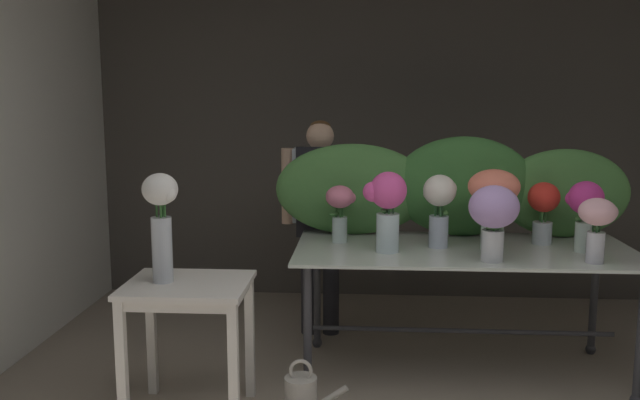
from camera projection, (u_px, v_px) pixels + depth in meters
ground_plane at (403, 371)px, 4.32m from camera, size 7.62×7.62×0.00m
wall_back at (395, 140)px, 5.81m from camera, size 5.26×0.12×2.76m
display_table_glass at (463, 265)px, 4.18m from camera, size 2.09×0.98×0.83m
side_table_white at (188, 302)px, 3.64m from camera, size 0.67×0.57×0.76m
florist at (320, 205)px, 4.86m from camera, size 0.56×0.24×1.58m
foliage_backdrop at (454, 189)px, 4.48m from camera, size 2.36×0.29×0.67m
vase_rosy_dahlias at (340, 207)px, 4.29m from camera, size 0.20×0.18×0.37m
vase_coral_roses at (494, 197)px, 4.06m from camera, size 0.31×0.31×0.50m
vase_fuchsia_hydrangea at (387, 205)px, 4.01m from camera, size 0.26×0.22×0.49m
vase_lilac_peonies at (493, 214)px, 3.79m from camera, size 0.28×0.28×0.44m
vase_magenta_ranunculus at (585, 207)px, 4.02m from camera, size 0.22×0.21×0.43m
vase_ivory_carnations at (440, 203)px, 4.14m from camera, size 0.21×0.20×0.46m
vase_blush_snapdragons at (597, 221)px, 3.76m from camera, size 0.22×0.21×0.37m
vase_scarlet_anemones at (543, 208)px, 4.24m from camera, size 0.20×0.20×0.40m
vase_white_roses_tall at (161, 219)px, 3.58m from camera, size 0.19×0.19×0.60m
watering_can at (302, 397)px, 3.66m from camera, size 0.35×0.18×0.34m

